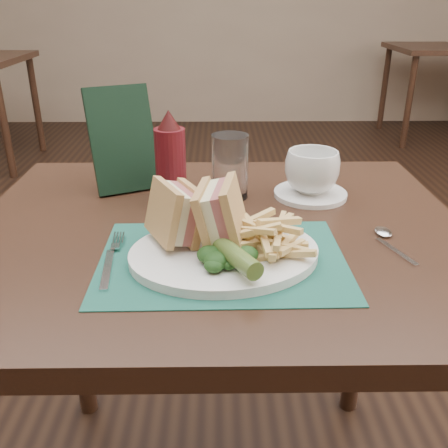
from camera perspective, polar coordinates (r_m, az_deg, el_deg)
name	(u,v)px	position (r m, az deg, el deg)	size (l,w,h in m)	color
floor	(219,365)	(1.74, -0.59, -15.81)	(7.00, 7.00, 0.00)	black
wall_back	(217,121)	(4.95, -0.75, 11.64)	(6.00, 6.00, 0.00)	tan
table_main	(219,385)	(1.11, -0.58, -17.96)	(0.90, 0.75, 0.75)	black
table_bg_right	(442,93)	(4.68, 23.70, 13.55)	(0.90, 0.75, 0.75)	black
placemat	(223,259)	(0.79, -0.17, -4.08)	(0.39, 0.28, 0.00)	#1A5446
plate	(224,253)	(0.79, 0.03, -3.39)	(0.30, 0.24, 0.01)	white
sandwich_half_a	(163,215)	(0.79, -6.96, 1.03)	(0.06, 0.10, 0.09)	tan
sandwich_half_b	(208,213)	(0.78, -1.84, 1.28)	(0.06, 0.11, 0.10)	tan
kale_garnish	(231,258)	(0.73, 0.80, -3.90)	(0.11, 0.08, 0.03)	#153413
pickle_spear	(234,255)	(0.72, 1.13, -3.52)	(0.03, 0.03, 0.12)	#456024
fries_pile	(265,230)	(0.79, 4.75, -0.70)	(0.18, 0.20, 0.05)	#E0BC70
fork	(111,257)	(0.80, -12.80, -3.73)	(0.03, 0.17, 0.01)	silver
spoon	(392,243)	(0.88, 18.60, -2.05)	(0.03, 0.15, 0.01)	silver
saucer	(310,194)	(1.05, 9.82, 3.42)	(0.15, 0.15, 0.01)	white
coffee_cup	(312,172)	(1.03, 10.02, 5.92)	(0.11, 0.11, 0.09)	white
drinking_glass	(230,167)	(1.01, 0.69, 6.57)	(0.07, 0.07, 0.13)	white
ketchup_bottle	(170,158)	(0.98, -6.14, 7.53)	(0.06, 0.06, 0.19)	#510D14
check_presenter	(123,140)	(1.07, -11.51, 9.44)	(0.13, 0.01, 0.22)	black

